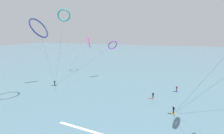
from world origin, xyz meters
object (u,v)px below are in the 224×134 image
at_px(surfer_charcoal, 55,83).
at_px(kite_navy, 39,28).
at_px(kite_teal, 64,16).
at_px(surfer_coral, 153,96).
at_px(surfer_cobalt, 177,89).
at_px(surfer_amber, 173,110).
at_px(kite_magenta, 89,42).
at_px(kite_violet, 113,45).

height_order(surfer_charcoal, kite_navy, kite_navy).
bearing_deg(kite_teal, kite_navy, 53.66).
distance_m(surfer_charcoal, kite_navy, 18.10).
height_order(surfer_coral, surfer_cobalt, same).
bearing_deg(surfer_charcoal, kite_teal, 129.73).
xyz_separation_m(surfer_amber, kite_navy, (-29.96, -1.88, 16.00)).
bearing_deg(surfer_amber, surfer_cobalt, 151.96).
bearing_deg(surfer_coral, surfer_amber, -61.97).
relative_size(kite_magenta, kite_violet, 1.35).
bearing_deg(surfer_amber, kite_navy, -109.13).
bearing_deg(kite_teal, kite_magenta, -128.25).
height_order(surfer_coral, kite_navy, kite_navy).
xyz_separation_m(kite_navy, kite_violet, (9.68, 22.90, -5.18)).
bearing_deg(surfer_charcoal, surfer_amber, 63.07).
height_order(kite_navy, kite_violet, kite_navy).
relative_size(surfer_amber, kite_magenta, 0.07).
distance_m(surfer_coral, kite_navy, 31.11).
relative_size(surfer_charcoal, kite_magenta, 0.07).
height_order(surfer_cobalt, kite_magenta, kite_magenta).
xyz_separation_m(surfer_coral, surfer_amber, (4.45, -5.97, 0.00)).
distance_m(kite_navy, kite_violet, 25.40).
bearing_deg(kite_magenta, surfer_charcoal, 149.98).
bearing_deg(surfer_amber, surfer_coral, -166.00).
bearing_deg(kite_violet, surfer_coral, 86.13).
height_order(surfer_charcoal, kite_teal, kite_teal).
bearing_deg(kite_violet, surfer_charcoal, -1.39).
relative_size(surfer_coral, surfer_cobalt, 1.00).
bearing_deg(surfer_cobalt, kite_teal, -63.36).
height_order(surfer_charcoal, surfer_amber, same).
xyz_separation_m(surfer_charcoal, kite_violet, (13.30, 15.25, 10.81)).
relative_size(surfer_charcoal, kite_navy, 0.09).
height_order(surfer_cobalt, kite_navy, kite_navy).
distance_m(kite_magenta, kite_teal, 19.58).
bearing_deg(kite_magenta, kite_navy, 157.84).
distance_m(surfer_coral, surfer_cobalt, 8.91).
bearing_deg(surfer_charcoal, kite_navy, 8.17).
bearing_deg(kite_navy, surfer_amber, -93.93).
bearing_deg(surfer_coral, surfer_charcoal, 171.70).
xyz_separation_m(surfer_cobalt, kite_violet, (-21.48, 8.16, 10.81)).
distance_m(surfer_coral, kite_teal, 33.59).
height_order(surfer_cobalt, surfer_amber, same).
distance_m(surfer_amber, kite_navy, 34.01).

